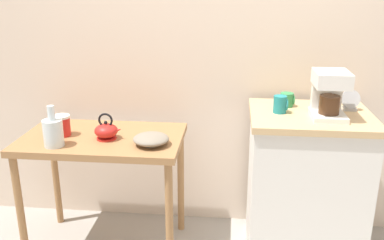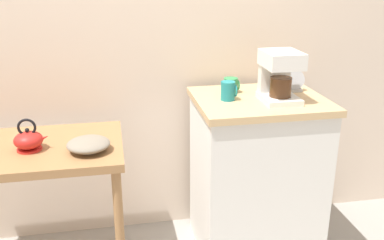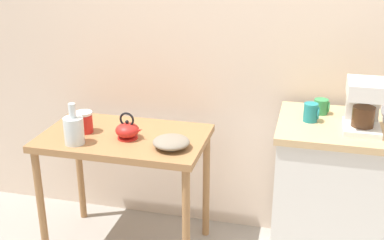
{
  "view_description": "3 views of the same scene",
  "coord_description": "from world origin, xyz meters",
  "px_view_note": "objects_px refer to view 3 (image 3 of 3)",
  "views": [
    {
      "loc": [
        0.16,
        -2.29,
        1.64
      ],
      "look_at": [
        -0.08,
        0.0,
        0.88
      ],
      "focal_mm": 39.58,
      "sensor_mm": 36.0,
      "label": 1
    },
    {
      "loc": [
        -0.17,
        -2.05,
        1.59
      ],
      "look_at": [
        0.21,
        -0.05,
        0.86
      ],
      "focal_mm": 40.65,
      "sensor_mm": 36.0,
      "label": 2
    },
    {
      "loc": [
        0.4,
        -2.45,
        1.87
      ],
      "look_at": [
        -0.2,
        -0.04,
        0.9
      ],
      "focal_mm": 46.18,
      "sensor_mm": 36.0,
      "label": 3
    }
  ],
  "objects_px": {
    "coffee_maker": "(364,103)",
    "mug_tall_green": "(321,107)",
    "mug_dark_teal": "(311,112)",
    "teakettle": "(128,130)",
    "bowl_stoneware": "(171,142)",
    "canister_enamel": "(84,122)",
    "glass_carafe_vase": "(74,130)"
  },
  "relations": [
    {
      "from": "glass_carafe_vase",
      "to": "bowl_stoneware",
      "type": "bearing_deg",
      "value": 7.55
    },
    {
      "from": "mug_tall_green",
      "to": "teakettle",
      "type": "bearing_deg",
      "value": -167.34
    },
    {
      "from": "bowl_stoneware",
      "to": "coffee_maker",
      "type": "distance_m",
      "value": 1.01
    },
    {
      "from": "mug_tall_green",
      "to": "mug_dark_teal",
      "type": "bearing_deg",
      "value": -111.55
    },
    {
      "from": "coffee_maker",
      "to": "mug_dark_teal",
      "type": "relative_size",
      "value": 2.63
    },
    {
      "from": "canister_enamel",
      "to": "mug_dark_teal",
      "type": "distance_m",
      "value": 1.28
    },
    {
      "from": "teakettle",
      "to": "bowl_stoneware",
      "type": "bearing_deg",
      "value": -13.69
    },
    {
      "from": "bowl_stoneware",
      "to": "mug_dark_teal",
      "type": "distance_m",
      "value": 0.76
    },
    {
      "from": "teakettle",
      "to": "mug_dark_teal",
      "type": "relative_size",
      "value": 1.67
    },
    {
      "from": "mug_dark_teal",
      "to": "glass_carafe_vase",
      "type": "bearing_deg",
      "value": -169.17
    },
    {
      "from": "teakettle",
      "to": "glass_carafe_vase",
      "type": "height_order",
      "value": "glass_carafe_vase"
    },
    {
      "from": "bowl_stoneware",
      "to": "canister_enamel",
      "type": "bearing_deg",
      "value": 170.28
    },
    {
      "from": "coffee_maker",
      "to": "mug_dark_teal",
      "type": "xyz_separation_m",
      "value": [
        -0.25,
        0.05,
        -0.09
      ]
    },
    {
      "from": "bowl_stoneware",
      "to": "teakettle",
      "type": "distance_m",
      "value": 0.28
    },
    {
      "from": "glass_carafe_vase",
      "to": "mug_dark_teal",
      "type": "height_order",
      "value": "mug_dark_teal"
    },
    {
      "from": "mug_dark_teal",
      "to": "bowl_stoneware",
      "type": "bearing_deg",
      "value": -166.77
    },
    {
      "from": "canister_enamel",
      "to": "coffee_maker",
      "type": "distance_m",
      "value": 1.54
    },
    {
      "from": "mug_tall_green",
      "to": "canister_enamel",
      "type": "bearing_deg",
      "value": -171.12
    },
    {
      "from": "bowl_stoneware",
      "to": "glass_carafe_vase",
      "type": "height_order",
      "value": "glass_carafe_vase"
    },
    {
      "from": "canister_enamel",
      "to": "mug_dark_teal",
      "type": "xyz_separation_m",
      "value": [
        1.27,
        0.07,
        0.15
      ]
    },
    {
      "from": "teakettle",
      "to": "canister_enamel",
      "type": "distance_m",
      "value": 0.28
    },
    {
      "from": "bowl_stoneware",
      "to": "mug_tall_green",
      "type": "height_order",
      "value": "mug_tall_green"
    },
    {
      "from": "coffee_maker",
      "to": "mug_tall_green",
      "type": "xyz_separation_m",
      "value": [
        -0.2,
        0.19,
        -0.1
      ]
    },
    {
      "from": "bowl_stoneware",
      "to": "coffee_maker",
      "type": "relative_size",
      "value": 0.78
    },
    {
      "from": "bowl_stoneware",
      "to": "mug_tall_green",
      "type": "bearing_deg",
      "value": 21.4
    },
    {
      "from": "coffee_maker",
      "to": "mug_tall_green",
      "type": "distance_m",
      "value": 0.29
    },
    {
      "from": "teakettle",
      "to": "canister_enamel",
      "type": "bearing_deg",
      "value": 174.29
    },
    {
      "from": "canister_enamel",
      "to": "mug_tall_green",
      "type": "bearing_deg",
      "value": 8.88
    },
    {
      "from": "teakettle",
      "to": "coffee_maker",
      "type": "height_order",
      "value": "coffee_maker"
    },
    {
      "from": "glass_carafe_vase",
      "to": "mug_tall_green",
      "type": "xyz_separation_m",
      "value": [
        1.3,
        0.37,
        0.12
      ]
    },
    {
      "from": "teakettle",
      "to": "mug_dark_teal",
      "type": "height_order",
      "value": "mug_dark_teal"
    },
    {
      "from": "glass_carafe_vase",
      "to": "canister_enamel",
      "type": "distance_m",
      "value": 0.17
    }
  ]
}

